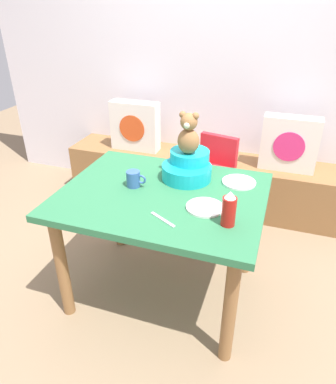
{
  "coord_description": "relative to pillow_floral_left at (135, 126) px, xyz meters",
  "views": [
    {
      "loc": [
        0.6,
        -1.66,
        1.72
      ],
      "look_at": [
        0.0,
        0.1,
        0.69
      ],
      "focal_mm": 33.23,
      "sensor_mm": 36.0,
      "label": 1
    }
  ],
  "objects": [
    {
      "name": "teddy_bear",
      "position": [
        0.77,
        -0.95,
        0.34
      ],
      "size": [
        0.13,
        0.12,
        0.25
      ],
      "color": "#9A683D",
      "rests_on": "infant_seat_teal"
    },
    {
      "name": "coffee_mug",
      "position": [
        0.51,
        -1.17,
        0.11
      ],
      "size": [
        0.12,
        0.08,
        0.09
      ],
      "color": "#335999",
      "rests_on": "dining_table"
    },
    {
      "name": "ground_plane",
      "position": [
        0.69,
        -1.19,
        -0.68
      ],
      "size": [
        8.0,
        8.0,
        0.0
      ],
      "primitive_type": "plane",
      "color": "#8C7256"
    },
    {
      "name": "window_bench",
      "position": [
        0.69,
        0.02,
        -0.45
      ],
      "size": [
        2.6,
        0.44,
        0.46
      ],
      "primitive_type": "cube",
      "color": "olive",
      "rests_on": "ground_plane"
    },
    {
      "name": "pillow_floral_right",
      "position": [
        1.34,
        0.0,
        0.0
      ],
      "size": [
        0.44,
        0.15,
        0.44
      ],
      "color": "white",
      "rests_on": "window_bench"
    },
    {
      "name": "highchair",
      "position": [
        0.81,
        -0.42,
        -0.16
      ],
      "size": [
        0.39,
        0.5,
        0.79
      ],
      "color": "red",
      "rests_on": "ground_plane"
    },
    {
      "name": "book_stack",
      "position": [
        0.8,
        0.02,
        -0.18
      ],
      "size": [
        0.2,
        0.14,
        0.08
      ],
      "primitive_type": "cube",
      "color": "#A292A0",
      "rests_on": "window_bench"
    },
    {
      "name": "dining_table",
      "position": [
        0.69,
        -1.19,
        -0.05
      ],
      "size": [
        1.15,
        0.91,
        0.74
      ],
      "color": "#2D7247",
      "rests_on": "ground_plane"
    },
    {
      "name": "pillow_floral_left",
      "position": [
        0.0,
        0.0,
        0.0
      ],
      "size": [
        0.44,
        0.15,
        0.44
      ],
      "color": "white",
      "rests_on": "window_bench"
    },
    {
      "name": "infant_seat_teal",
      "position": [
        0.77,
        -0.95,
        0.13
      ],
      "size": [
        0.3,
        0.33,
        0.16
      ],
      "color": "#15AEBD",
      "rests_on": "dining_table"
    },
    {
      "name": "dinner_plate_far",
      "position": [
        0.96,
        -1.27,
        0.07
      ],
      "size": [
        0.2,
        0.2,
        0.01
      ],
      "primitive_type": "cylinder",
      "color": "white",
      "rests_on": "dining_table"
    },
    {
      "name": "dinner_plate_near",
      "position": [
        1.08,
        -0.93,
        0.07
      ],
      "size": [
        0.2,
        0.2,
        0.01
      ],
      "primitive_type": "cylinder",
      "color": "white",
      "rests_on": "dining_table"
    },
    {
      "name": "table_fork",
      "position": [
        0.79,
        -1.45,
        0.06
      ],
      "size": [
        0.16,
        0.1,
        0.01
      ],
      "primitive_type": "cube",
      "rotation": [
        0.0,
        0.0,
        1.05
      ],
      "color": "silver",
      "rests_on": "dining_table"
    },
    {
      "name": "back_wall",
      "position": [
        0.69,
        0.29,
        0.62
      ],
      "size": [
        4.4,
        0.1,
        2.6
      ],
      "primitive_type": "cube",
      "color": "silver",
      "rests_on": "ground_plane"
    },
    {
      "name": "ketchup_bottle",
      "position": [
        1.1,
        -1.39,
        0.15
      ],
      "size": [
        0.07,
        0.07,
        0.18
      ],
      "color": "red",
      "rests_on": "dining_table"
    }
  ]
}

